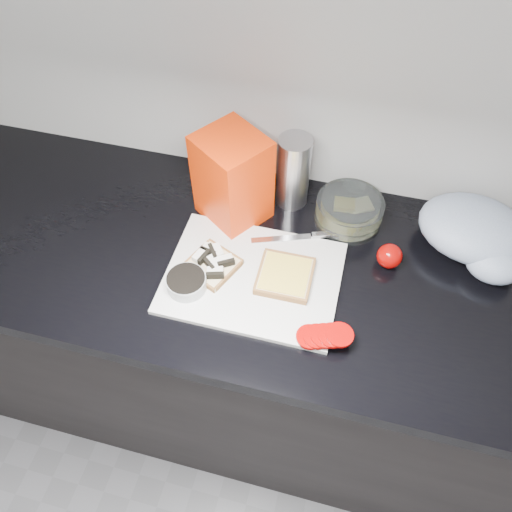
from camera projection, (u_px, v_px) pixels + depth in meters
The scene contains 14 objects.
base_cabinet at pixel (305, 359), 1.55m from camera, with size 3.50×0.60×0.86m, color black.
countertop at pixel (319, 276), 1.19m from camera, with size 3.50×0.64×0.04m, color black.
cutting_board at pixel (253, 277), 1.16m from camera, with size 0.40×0.30×0.01m, color silver.
bread_left at pixel (212, 264), 1.16m from camera, with size 0.15×0.15×0.03m.
bread_right at pixel (285, 276), 1.15m from camera, with size 0.13×0.13×0.02m.
tomato_slices at pixel (325, 336), 1.05m from camera, with size 0.13×0.08×0.03m.
knife at pixel (307, 236), 1.22m from camera, with size 0.21×0.09×0.01m.
seed_tub at pixel (187, 283), 1.13m from camera, with size 0.09×0.09×0.05m.
tub_lid at pixel (228, 234), 1.24m from camera, with size 0.11×0.11×0.01m, color silver.
glass_bowl at pixel (349, 212), 1.25m from camera, with size 0.17×0.17×0.07m.
bread_bag at pixel (233, 179), 1.20m from camera, with size 0.15×0.14×0.24m, color red.
steel_canister at pixel (293, 172), 1.24m from camera, with size 0.08×0.08×0.20m, color #B8B8BD.
grocery_bag at pixel (476, 234), 1.18m from camera, with size 0.29×0.27×0.11m.
whole_tomatoes at pixel (389, 256), 1.17m from camera, with size 0.06×0.06×0.06m.
Camera 1 is at (0.02, 0.50, 1.86)m, focal length 35.00 mm.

